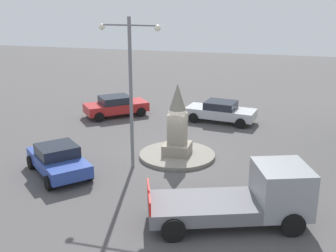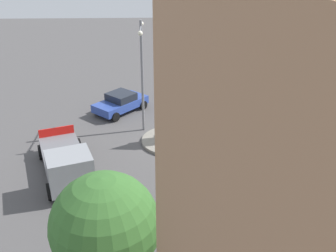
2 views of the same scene
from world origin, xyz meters
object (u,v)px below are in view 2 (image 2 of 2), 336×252
streetlamp (142,66)px  tree_far_corner (105,226)px  truck_grey_passing (67,164)px  tree_near_wall (251,210)px  car_blue_parked_right (121,102)px  car_silver_far_side (290,139)px  car_red_waiting (254,95)px  tree_mid_cluster (322,204)px  monument (173,114)px

streetlamp → tree_far_corner: streetlamp is taller
truck_grey_passing → tree_near_wall: (-7.60, -7.48, 2.77)m
car_blue_parked_right → car_silver_far_side: (-5.97, -10.32, -0.00)m
car_red_waiting → tree_near_wall: (-17.53, 4.43, 3.05)m
car_blue_parked_right → car_silver_far_side: 11.92m
tree_mid_cluster → tree_far_corner: 6.99m
monument → tree_near_wall: bearing=-170.9°
truck_grey_passing → tree_mid_cluster: bearing=-125.9°
truck_grey_passing → tree_near_wall: 11.02m
car_red_waiting → tree_near_wall: tree_near_wall is taller
tree_mid_cluster → truck_grey_passing: bearing=54.1°
tree_far_corner → car_silver_far_side: bearing=-39.8°
streetlamp → car_red_waiting: 9.78m
streetlamp → car_red_waiting: bearing=-63.2°
car_red_waiting → tree_mid_cluster: (-17.10, 1.98, 2.89)m
streetlamp → truck_grey_passing: streetlamp is taller
monument → car_blue_parked_right: bearing=36.5°
monument → car_red_waiting: (5.85, -6.29, -1.12)m
monument → truck_grey_passing: 6.98m
car_red_waiting → tree_near_wall: 18.33m
tree_near_wall → streetlamp: bearing=15.4°
streetlamp → tree_mid_cluster: 14.39m
truck_grey_passing → car_blue_parked_right: bearing=-13.3°
car_red_waiting → tree_mid_cluster: tree_mid_cluster is taller
car_blue_parked_right → tree_near_wall: (-16.43, -5.39, 3.06)m
monument → car_red_waiting: 8.66m
car_blue_parked_right → car_silver_far_side: bearing=-120.0°
car_red_waiting → tree_far_corner: 20.58m
tree_mid_cluster → monument: bearing=21.0°
truck_grey_passing → tree_mid_cluster: tree_mid_cluster is taller
monument → tree_mid_cluster: 12.18m
car_red_waiting → tree_far_corner: (-18.30, 8.86, 3.19)m
tree_mid_cluster → streetlamp: bearing=25.3°
car_red_waiting → monument: bearing=132.9°
tree_far_corner → monument: bearing=-11.7°
monument → car_silver_far_side: size_ratio=0.79×
streetlamp → tree_mid_cluster: bearing=-154.7°
tree_near_wall → tree_mid_cluster: (0.43, -2.45, -0.16)m
car_blue_parked_right → tree_near_wall: size_ratio=0.71×
streetlamp → car_blue_parked_right: bearing=29.3°
car_silver_far_side → monument: bearing=79.9°
monument → tree_far_corner: bearing=168.3°
monument → streetlamp: streetlamp is taller
car_red_waiting → tree_near_wall: bearing=165.8°
streetlamp → tree_far_corner: size_ratio=1.27×
car_red_waiting → tree_far_corner: tree_far_corner is taller
tree_mid_cluster → tree_near_wall: bearing=99.9°
car_blue_parked_right → tree_far_corner: 17.52m
monument → streetlamp: size_ratio=0.52×
car_blue_parked_right → tree_near_wall: 17.56m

